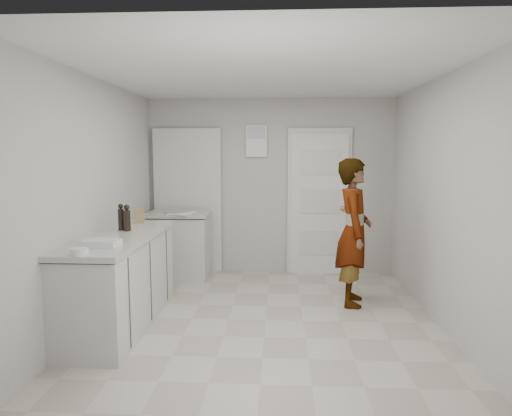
# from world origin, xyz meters

# --- Properties ---
(ground) EXTENTS (4.00, 4.00, 0.00)m
(ground) POSITION_xyz_m (0.00, 0.00, 0.00)
(ground) COLOR #ADA391
(ground) RESTS_ON ground
(room_shell) EXTENTS (4.00, 4.00, 4.00)m
(room_shell) POSITION_xyz_m (-0.17, 1.95, 1.02)
(room_shell) COLOR #ACABA2
(room_shell) RESTS_ON ground
(main_counter) EXTENTS (0.64, 1.96, 0.93)m
(main_counter) POSITION_xyz_m (-1.45, -0.20, 0.43)
(main_counter) COLOR silver
(main_counter) RESTS_ON ground
(side_counter) EXTENTS (0.84, 0.61, 0.93)m
(side_counter) POSITION_xyz_m (-1.25, 1.55, 0.43)
(side_counter) COLOR silver
(side_counter) RESTS_ON ground
(person) EXTENTS (0.47, 0.65, 1.67)m
(person) POSITION_xyz_m (0.98, 0.59, 0.84)
(person) COLOR silver
(person) RESTS_ON ground
(cake_mix_box) EXTENTS (0.11, 0.06, 0.18)m
(cake_mix_box) POSITION_xyz_m (-1.48, 0.55, 1.01)
(cake_mix_box) COLOR olive
(cake_mix_box) RESTS_ON main_counter
(spice_jar) EXTENTS (0.05, 0.05, 0.07)m
(spice_jar) POSITION_xyz_m (-1.42, 0.08, 0.96)
(spice_jar) COLOR tan
(spice_jar) RESTS_ON main_counter
(oil_cruet_a) EXTENTS (0.07, 0.07, 0.28)m
(oil_cruet_a) POSITION_xyz_m (-1.44, 0.02, 1.06)
(oil_cruet_a) COLOR black
(oil_cruet_a) RESTS_ON main_counter
(oil_cruet_b) EXTENTS (0.06, 0.06, 0.28)m
(oil_cruet_b) POSITION_xyz_m (-1.52, 0.07, 1.06)
(oil_cruet_b) COLOR black
(oil_cruet_b) RESTS_ON main_counter
(baking_dish) EXTENTS (0.31, 0.22, 0.05)m
(baking_dish) POSITION_xyz_m (-1.42, -0.74, 0.95)
(baking_dish) COLOR silver
(baking_dish) RESTS_ON main_counter
(egg_bowl) EXTENTS (0.14, 0.14, 0.05)m
(egg_bowl) POSITION_xyz_m (-1.45, -1.10, 0.95)
(egg_bowl) COLOR silver
(egg_bowl) RESTS_ON main_counter
(papers) EXTENTS (0.34, 0.41, 0.01)m
(papers) POSITION_xyz_m (-1.18, 1.41, 0.93)
(papers) COLOR white
(papers) RESTS_ON side_counter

